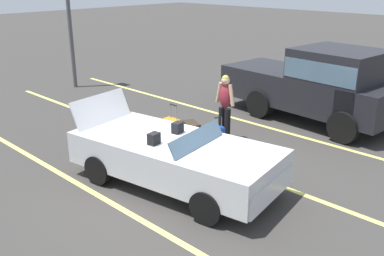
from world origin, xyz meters
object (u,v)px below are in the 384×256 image
Objects in this scene: convertible_car at (183,160)px; suitcase_small_carryon at (217,137)px; suitcase_large_black at (191,138)px; duffel_bag at (191,130)px; parked_pickup_truck_near at (321,83)px; suitcase_medium_bright at (172,131)px; parking_lamp_post at (68,0)px; traveler_person at (225,104)px.

suitcase_small_carryon is (-0.88, 2.02, -0.34)m from convertible_car.
suitcase_large_black is at bearing 119.87° from convertible_car.
suitcase_small_carryon is at bearing -7.27° from duffel_bag.
parked_pickup_truck_near is at bearing -169.81° from suitcase_large_black.
duffel_bag is (0.01, 0.68, -0.16)m from suitcase_medium_bright.
convertible_car is 2.86m from duffel_bag.
convertible_car reaches higher than suitcase_large_black.
duffel_bag is (-0.75, 0.78, -0.21)m from suitcase_large_black.
convertible_car is 6.22× the size of duffel_bag.
suitcase_large_black is at bearing 100.13° from suitcase_small_carryon.
duffel_bag is (-1.84, 2.15, -0.43)m from convertible_car.
parked_pickup_truck_near is (1.80, 3.95, 0.79)m from suitcase_medium_bright.
suitcase_medium_bright is 0.18× the size of parking_lamp_post.
parking_lamp_post is at bearing 21.61° from suitcase_small_carryon.
convertible_car is 2.65× the size of traveler_person.
suitcase_medium_bright is at bearing -12.12° from parking_lamp_post.
suitcase_small_carryon is 8.11m from parking_lamp_post.
convertible_car is 9.26m from parking_lamp_post.
suitcase_large_black is 7.97m from parking_lamp_post.
convertible_car reaches higher than suitcase_medium_bright.
convertible_car is at bearing 25.85° from traveler_person.
convertible_car reaches higher than suitcase_small_carryon.
suitcase_small_carryon reaches higher than duffel_bag.
convertible_car is 0.85× the size of parked_pickup_truck_near.
duffel_bag is at bearing -111.71° from suitcase_large_black.
convertible_car is 4.47× the size of suitcase_medium_bright.
duffel_bag is 3.85m from parked_pickup_truck_near.
suitcase_large_black is 0.95× the size of suitcase_small_carryon.
suitcase_small_carryon is 0.97m from duffel_bag.
suitcase_large_black is 0.77m from suitcase_medium_bright.
parking_lamp_post is (-6.59, 1.41, 2.76)m from suitcase_medium_bright.
suitcase_large_black is at bearing 83.59° from suitcase_medium_bright.
suitcase_small_carryon is at bearing -98.59° from parked_pickup_truck_near.
parking_lamp_post is (-7.56, 0.86, 2.81)m from suitcase_small_carryon.
suitcase_medium_bright reaches higher than suitcase_large_black.
suitcase_small_carryon is at bearing 23.71° from traveler_person.
convertible_car is 1.76m from suitcase_large_black.
traveler_person is (0.76, 0.40, 0.77)m from duffel_bag.
suitcase_small_carryon reaches higher than suitcase_large_black.
parked_pickup_truck_near is 0.97× the size of parking_lamp_post.
duffel_bag is at bearing 20.80° from suitcase_small_carryon.
traveler_person is at bearing -2.61° from parking_lamp_post.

